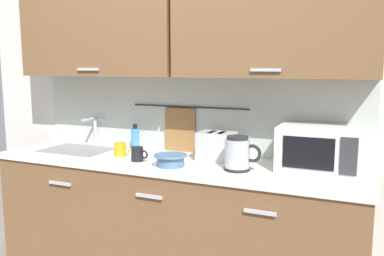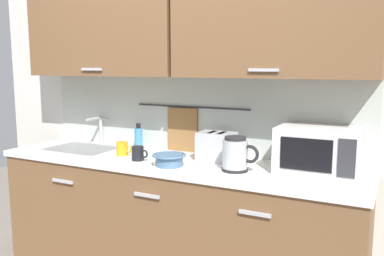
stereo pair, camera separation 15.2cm
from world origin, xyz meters
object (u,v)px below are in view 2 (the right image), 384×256
Objects in this scene: toaster at (217,146)px; electric_kettle at (236,154)px; dish_soap_bottle at (139,138)px; mug_by_kettle at (122,149)px; microwave at (318,150)px; mixing_bowl at (169,159)px; mug_near_sink at (138,153)px.

electric_kettle is at bearing -43.05° from toaster.
dish_soap_bottle is 1.63× the size of mug_by_kettle.
microwave is at bearing -3.68° from dish_soap_bottle.
microwave is 3.83× the size of mug_by_kettle.
microwave is at bearing 23.88° from electric_kettle.
toaster reaches higher than mixing_bowl.
mug_by_kettle is (-0.66, -0.15, -0.05)m from toaster.
microwave is 2.03× the size of electric_kettle.
electric_kettle is 0.93m from dish_soap_bottle.
mug_near_sink is 0.47× the size of toaster.
electric_kettle is 0.43m from mixing_bowl.
mug_near_sink is (0.21, -0.32, -0.04)m from dish_soap_bottle.
microwave is at bearing 6.54° from mug_by_kettle.
mug_near_sink reaches higher than mixing_bowl.
mug_near_sink is 0.52m from toaster.
dish_soap_bottle is at bearing 162.50° from electric_kettle.
toaster is 2.13× the size of mug_by_kettle.
mixing_bowl is at bearing -169.83° from electric_kettle.
microwave reaches higher than electric_kettle.
dish_soap_bottle is (-1.33, 0.09, -0.05)m from microwave.
microwave reaches higher than mug_near_sink.
toaster is (0.47, 0.23, 0.05)m from mug_near_sink.
mug_near_sink is at bearing -168.28° from microwave.
microwave is 1.14m from mug_near_sink.
dish_soap_bottle is (-0.89, 0.28, -0.01)m from electric_kettle.
microwave reaches higher than mixing_bowl.
toaster is at bearing 136.95° from electric_kettle.
electric_kettle reaches higher than mixing_bowl.
mixing_bowl is at bearing -14.92° from mug_by_kettle.
dish_soap_bottle is at bearing 172.89° from toaster.
microwave is at bearing -0.05° from toaster.
mug_by_kettle is (-0.19, 0.08, 0.00)m from mug_near_sink.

